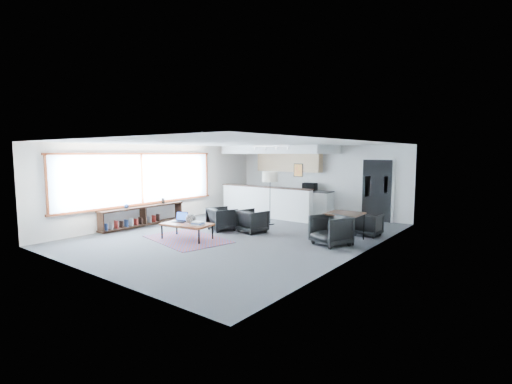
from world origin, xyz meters
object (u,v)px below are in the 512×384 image
Objects in this scene: coffee_table at (187,225)px; laptop at (181,219)px; microwave at (310,186)px; ceramic_pot at (191,219)px; armchair_right at (253,220)px; dining_chair_near at (331,231)px; armchair_left at (222,218)px; floor_lamp at (270,179)px; dining_chair_far at (368,225)px; book_stack at (198,223)px; dining_table at (345,215)px.

laptop is (-0.36, 0.10, 0.11)m from coffee_table.
ceramic_pot is at bearing -102.79° from microwave.
ceramic_pot is 0.37× the size of armchair_right.
armchair_left is at bearing -152.45° from dining_chair_near.
floor_lamp is 3.32m from dining_chair_near.
armchair_right is at bearing 37.52° from laptop.
microwave is (-2.73, 3.76, 0.74)m from dining_chair_near.
armchair_right reaches higher than dining_chair_far.
microwave is (-0.21, 3.76, 0.73)m from armchair_right.
ceramic_pot is 0.47× the size of dining_chair_far.
book_stack reaches higher than coffee_table.
armchair_left is at bearing 28.57° from dining_chair_far.
armchair_left is 2.08m from floor_lamp.
microwave is (-3.07, 2.11, 0.81)m from dining_chair_far.
dining_chair_near is at bearing 28.11° from ceramic_pot.
armchair_left reaches higher than dining_chair_near.
armchair_right is (0.44, 1.77, -0.11)m from book_stack.
dining_chair_near is at bearing -153.99° from armchair_left.
floor_lamp is 3.07m from dining_table.
coffee_table is 0.83× the size of floor_lamp.
dining_chair_far is at bearing -41.64° from microwave.
coffee_table is at bearing -144.09° from dining_table.
dining_chair_far is 3.81m from microwave.
laptop is 0.59× the size of armchair_right.
armchair_right is at bearing -93.96° from microwave.
dining_table is (3.32, 2.43, 0.11)m from ceramic_pot.
microwave reaches higher than coffee_table.
armchair_left is 4.27m from dining_chair_far.
coffee_table is at bearing -31.86° from laptop.
dining_chair_far is (2.86, 1.66, -0.07)m from armchair_right.
floor_lamp is (0.61, 1.65, 1.12)m from armchair_left.
laptop is at bearing 173.78° from book_stack.
book_stack is 5.58m from microwave.
floor_lamp is 2.93× the size of dining_chair_far.
coffee_table is 0.41m from book_stack.
floor_lamp is (0.89, 3.01, 0.99)m from laptop.
microwave is at bearing -75.10° from armchair_right.
microwave reaches higher than dining_chair_near.
dining_chair_near reaches higher than ceramic_pot.
ceramic_pot is 3.23m from floor_lamp.
dining_chair_near reaches higher than laptop.
microwave is at bearing 62.75° from laptop.
dining_table is (3.01, 2.46, 0.20)m from book_stack.
floor_lamp is at bearing 167.58° from dining_table.
dining_chair_near reaches higher than coffee_table.
laptop is 4.09m from dining_chair_near.
dining_chair_far is (3.78, 1.98, -0.08)m from armchair_left.
laptop is at bearing -107.54° from microwave.
microwave reaches higher than ceramic_pot.
book_stack is at bearing 87.67° from armchair_right.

